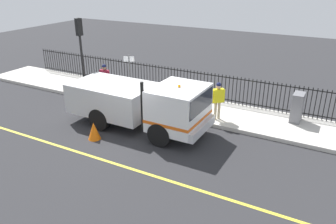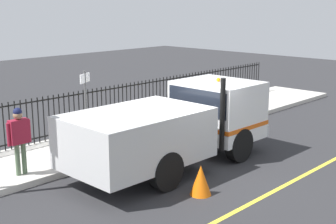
{
  "view_description": "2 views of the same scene",
  "coord_description": "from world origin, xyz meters",
  "px_view_note": "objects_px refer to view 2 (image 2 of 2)",
  "views": [
    {
      "loc": [
        -10.47,
        -7.1,
        6.27
      ],
      "look_at": [
        0.59,
        -1.11,
        0.91
      ],
      "focal_mm": 35.6,
      "sensor_mm": 36.0,
      "label": 1
    },
    {
      "loc": [
        -7.98,
        9.22,
        4.38
      ],
      "look_at": [
        0.98,
        -0.17,
        1.38
      ],
      "focal_mm": 50.75,
      "sensor_mm": 36.0,
      "label": 2
    }
  ],
  "objects_px": {
    "worker_standing": "(185,99)",
    "traffic_cone": "(201,180)",
    "street_sign": "(86,106)",
    "utility_cabinet": "(209,93)",
    "work_truck": "(181,122)",
    "pedestrian_distant": "(19,134)"
  },
  "relations": [
    {
      "from": "pedestrian_distant",
      "to": "utility_cabinet",
      "type": "distance_m",
      "value": 9.41
    },
    {
      "from": "work_truck",
      "to": "traffic_cone",
      "type": "distance_m",
      "value": 2.37
    },
    {
      "from": "work_truck",
      "to": "utility_cabinet",
      "type": "bearing_deg",
      "value": 122.62
    },
    {
      "from": "worker_standing",
      "to": "traffic_cone",
      "type": "distance_m",
      "value": 5.44
    },
    {
      "from": "work_truck",
      "to": "traffic_cone",
      "type": "bearing_deg",
      "value": -35.71
    },
    {
      "from": "utility_cabinet",
      "to": "worker_standing",
      "type": "bearing_deg",
      "value": 114.94
    },
    {
      "from": "street_sign",
      "to": "work_truck",
      "type": "bearing_deg",
      "value": -131.77
    },
    {
      "from": "worker_standing",
      "to": "utility_cabinet",
      "type": "height_order",
      "value": "worker_standing"
    },
    {
      "from": "utility_cabinet",
      "to": "traffic_cone",
      "type": "relative_size",
      "value": 1.78
    },
    {
      "from": "work_truck",
      "to": "street_sign",
      "type": "bearing_deg",
      "value": -131.3
    },
    {
      "from": "pedestrian_distant",
      "to": "street_sign",
      "type": "height_order",
      "value": "street_sign"
    },
    {
      "from": "street_sign",
      "to": "utility_cabinet",
      "type": "bearing_deg",
      "value": -76.54
    },
    {
      "from": "work_truck",
      "to": "street_sign",
      "type": "xyz_separation_m",
      "value": [
        1.71,
        1.91,
        0.49
      ]
    },
    {
      "from": "street_sign",
      "to": "worker_standing",
      "type": "bearing_deg",
      "value": -85.52
    },
    {
      "from": "pedestrian_distant",
      "to": "street_sign",
      "type": "relative_size",
      "value": 0.69
    },
    {
      "from": "worker_standing",
      "to": "pedestrian_distant",
      "type": "bearing_deg",
      "value": -43.83
    },
    {
      "from": "worker_standing",
      "to": "pedestrian_distant",
      "type": "height_order",
      "value": "pedestrian_distant"
    },
    {
      "from": "work_truck",
      "to": "utility_cabinet",
      "type": "relative_size",
      "value": 4.83
    },
    {
      "from": "traffic_cone",
      "to": "street_sign",
      "type": "distance_m",
      "value": 3.8
    },
    {
      "from": "traffic_cone",
      "to": "street_sign",
      "type": "relative_size",
      "value": 0.29
    },
    {
      "from": "work_truck",
      "to": "pedestrian_distant",
      "type": "relative_size",
      "value": 3.6
    },
    {
      "from": "work_truck",
      "to": "worker_standing",
      "type": "xyz_separation_m",
      "value": [
        2.05,
        -2.45,
        -0.0
      ]
    }
  ]
}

